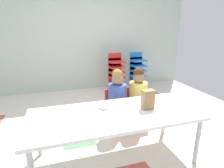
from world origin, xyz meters
TOP-DOWN VIEW (x-y plane):
  - ground_plane at (-0.00, -0.01)m, footprint 5.22×4.44m
  - back_wall at (0.00, 2.22)m, footprint 5.22×0.10m
  - craft_table at (-0.10, -0.54)m, footprint 1.83×0.77m
  - seated_child_near_camera at (0.13, 0.08)m, footprint 0.32×0.31m
  - seated_child_middle_seat at (0.45, 0.08)m, footprint 0.32×0.31m
  - kid_chair_red_stack at (0.65, 1.67)m, footprint 0.32×0.30m
  - kid_chair_blue_stack at (1.19, 1.67)m, footprint 0.32×0.30m
  - paper_bag_brown at (0.29, -0.53)m, footprint 0.13×0.09m
  - paper_plate_near_edge at (-0.19, -0.40)m, footprint 0.18×0.18m
  - paper_plate_center_table at (-0.60, -0.52)m, footprint 0.18×0.18m
  - donut_powdered_on_plate at (-0.19, -0.40)m, footprint 0.12×0.12m

SIDE VIEW (x-z plane):
  - ground_plane at x=0.00m, z-range -0.02..0.00m
  - kid_chair_red_stack at x=0.65m, z-range 0.06..0.98m
  - kid_chair_blue_stack at x=1.19m, z-range 0.06..0.98m
  - craft_table at x=-0.10m, z-range 0.25..0.83m
  - seated_child_near_camera at x=0.13m, z-range 0.10..1.01m
  - seated_child_middle_seat at x=0.45m, z-range 0.10..1.01m
  - paper_plate_near_edge at x=-0.19m, z-range 0.58..0.59m
  - paper_plate_center_table at x=-0.60m, z-range 0.58..0.59m
  - donut_powdered_on_plate at x=-0.19m, z-range 0.59..0.63m
  - paper_bag_brown at x=0.29m, z-range 0.58..0.80m
  - back_wall at x=0.00m, z-range 0.00..2.66m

